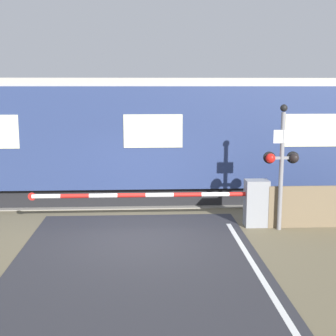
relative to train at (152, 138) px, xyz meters
name	(u,v)px	position (x,y,z in m)	size (l,w,h in m)	color
ground_plane	(139,238)	(-0.41, -4.28, -1.98)	(80.00, 80.00, 0.00)	#6B6047
track_bed	(140,196)	(-0.41, 0.00, -1.95)	(36.00, 3.20, 0.13)	gray
train	(152,138)	(0.00, 0.00, 0.00)	(17.12, 3.16, 3.86)	black
crossing_barrier	(237,202)	(2.14, -3.41, -1.32)	(6.18, 0.44, 1.23)	gray
signal_post	(282,160)	(3.17, -3.77, -0.16)	(0.90, 0.26, 3.19)	gray
roadside_fence	(332,206)	(4.60, -3.61, -1.43)	(3.35, 0.06, 1.10)	#726047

